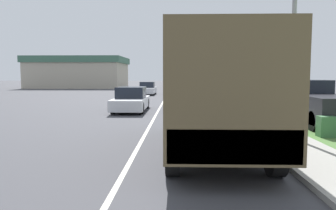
{
  "coord_description": "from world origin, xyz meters",
  "views": [
    {
      "loc": [
        1.16,
        4.45,
        2.1
      ],
      "look_at": [
        0.85,
        14.84,
        1.15
      ],
      "focal_mm": 35.0,
      "sensor_mm": 36.0,
      "label": 1
    }
  ],
  "objects_px": {
    "lamp_post": "(288,6)",
    "car_nearest_ahead": "(131,100)",
    "military_truck": "(213,90)",
    "car_third_ahead": "(184,85)",
    "pickup_truck": "(315,103)",
    "car_second_ahead": "(147,89)"
  },
  "relations": [
    {
      "from": "military_truck",
      "to": "pickup_truck",
      "type": "xyz_separation_m",
      "value": [
        4.97,
        5.37,
        -0.82
      ]
    },
    {
      "from": "military_truck",
      "to": "car_third_ahead",
      "type": "height_order",
      "value": "military_truck"
    },
    {
      "from": "military_truck",
      "to": "lamp_post",
      "type": "distance_m",
      "value": 3.81
    },
    {
      "from": "car_third_ahead",
      "to": "lamp_post",
      "type": "height_order",
      "value": "lamp_post"
    },
    {
      "from": "lamp_post",
      "to": "military_truck",
      "type": "bearing_deg",
      "value": -147.14
    },
    {
      "from": "pickup_truck",
      "to": "lamp_post",
      "type": "relative_size",
      "value": 0.77
    },
    {
      "from": "lamp_post",
      "to": "car_nearest_ahead",
      "type": "bearing_deg",
      "value": 124.99
    },
    {
      "from": "car_second_ahead",
      "to": "military_truck",
      "type": "bearing_deg",
      "value": -80.95
    },
    {
      "from": "pickup_truck",
      "to": "military_truck",
      "type": "bearing_deg",
      "value": -132.8
    },
    {
      "from": "car_nearest_ahead",
      "to": "car_third_ahead",
      "type": "height_order",
      "value": "car_third_ahead"
    },
    {
      "from": "car_third_ahead",
      "to": "car_second_ahead",
      "type": "bearing_deg",
      "value": -109.78
    },
    {
      "from": "car_third_ahead",
      "to": "pickup_truck",
      "type": "height_order",
      "value": "pickup_truck"
    },
    {
      "from": "car_second_ahead",
      "to": "pickup_truck",
      "type": "height_order",
      "value": "pickup_truck"
    },
    {
      "from": "military_truck",
      "to": "pickup_truck",
      "type": "distance_m",
      "value": 7.36
    },
    {
      "from": "car_nearest_ahead",
      "to": "pickup_truck",
      "type": "height_order",
      "value": "pickup_truck"
    },
    {
      "from": "car_third_ahead",
      "to": "lamp_post",
      "type": "bearing_deg",
      "value": -86.08
    },
    {
      "from": "military_truck",
      "to": "car_third_ahead",
      "type": "relative_size",
      "value": 1.76
    },
    {
      "from": "pickup_truck",
      "to": "lamp_post",
      "type": "bearing_deg",
      "value": -123.86
    },
    {
      "from": "military_truck",
      "to": "car_nearest_ahead",
      "type": "xyz_separation_m",
      "value": [
        -3.7,
        10.3,
        -1.07
      ]
    },
    {
      "from": "car_nearest_ahead",
      "to": "military_truck",
      "type": "bearing_deg",
      "value": -70.23
    },
    {
      "from": "car_nearest_ahead",
      "to": "car_third_ahead",
      "type": "distance_m",
      "value": 28.35
    },
    {
      "from": "military_truck",
      "to": "car_second_ahead",
      "type": "relative_size",
      "value": 1.49
    }
  ]
}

